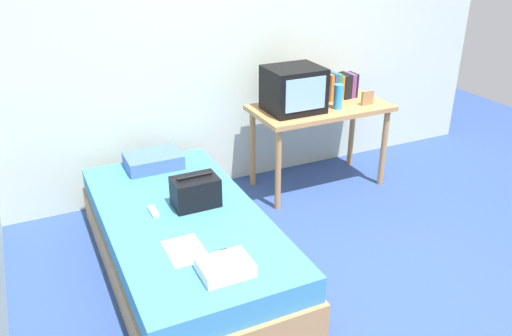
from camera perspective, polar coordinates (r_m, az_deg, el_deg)
ground_plane at (r=3.39m, az=11.01°, el=-14.53°), size 8.00×8.00×0.00m
wall_back at (r=4.44m, az=-3.07°, el=14.31°), size 5.20×0.10×2.60m
bed at (r=3.54m, az=-7.80°, el=-8.02°), size 1.00×2.00×0.43m
desk at (r=4.49m, az=6.98°, el=5.61°), size 1.16×0.60×0.74m
tv at (r=4.27m, az=4.12°, el=8.55°), size 0.44×0.39×0.36m
water_bottle at (r=4.38m, az=8.94°, el=7.68°), size 0.08×0.08×0.21m
book_row at (r=4.67m, az=9.17°, el=8.85°), size 0.28×0.16×0.24m
picture_frame at (r=4.54m, az=12.03°, el=7.49°), size 0.11×0.02×0.12m
pillow at (r=4.08m, az=-11.11°, el=0.78°), size 0.42×0.29×0.11m
handbag at (r=3.47m, az=-6.61°, el=-2.57°), size 0.30×0.20×0.23m
magazine at (r=3.07m, az=-7.71°, el=-8.88°), size 0.21×0.29×0.01m
remote_dark at (r=2.97m, az=-2.98°, el=-9.70°), size 0.04×0.16×0.02m
remote_silver at (r=3.47m, az=-11.10°, el=-4.68°), size 0.04×0.14×0.02m
folded_towel at (r=2.86m, az=-3.36°, el=-10.75°), size 0.28×0.22×0.07m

